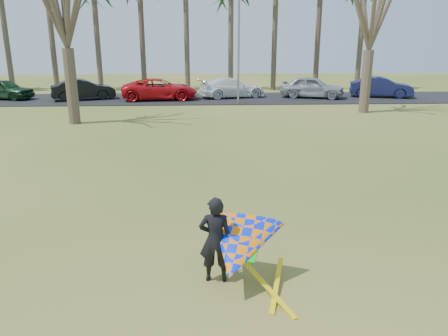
{
  "coord_description": "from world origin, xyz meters",
  "views": [
    {
      "loc": [
        -0.58,
        -10.25,
        4.79
      ],
      "look_at": [
        0.0,
        2.0,
        1.1
      ],
      "focal_mm": 35.0,
      "sensor_mm": 36.0,
      "label": 1
    }
  ],
  "objects_px": {
    "bare_tree_right": "(373,7)",
    "streetlight": "(241,42)",
    "car_3": "(232,88)",
    "car_5": "(381,87)",
    "car_0": "(4,89)",
    "kite_flyer": "(236,246)",
    "car_1": "(83,89)",
    "car_2": "(160,89)",
    "car_4": "(312,87)"
  },
  "relations": [
    {
      "from": "car_3",
      "to": "car_4",
      "type": "height_order",
      "value": "car_4"
    },
    {
      "from": "car_1",
      "to": "car_3",
      "type": "relative_size",
      "value": 0.89
    },
    {
      "from": "kite_flyer",
      "to": "bare_tree_right",
      "type": "bearing_deg",
      "value": 64.06
    },
    {
      "from": "car_1",
      "to": "car_2",
      "type": "xyz_separation_m",
      "value": [
        5.97,
        -0.27,
        0.02
      ]
    },
    {
      "from": "kite_flyer",
      "to": "car_1",
      "type": "bearing_deg",
      "value": 110.15
    },
    {
      "from": "bare_tree_right",
      "to": "car_2",
      "type": "height_order",
      "value": "bare_tree_right"
    },
    {
      "from": "car_0",
      "to": "car_4",
      "type": "distance_m",
      "value": 24.46
    },
    {
      "from": "bare_tree_right",
      "to": "streetlight",
      "type": "height_order",
      "value": "bare_tree_right"
    },
    {
      "from": "car_0",
      "to": "car_2",
      "type": "height_order",
      "value": "car_2"
    },
    {
      "from": "kite_flyer",
      "to": "car_5",
      "type": "bearing_deg",
      "value": 63.22
    },
    {
      "from": "car_3",
      "to": "car_2",
      "type": "bearing_deg",
      "value": 85.47
    },
    {
      "from": "car_0",
      "to": "car_5",
      "type": "height_order",
      "value": "car_5"
    },
    {
      "from": "streetlight",
      "to": "bare_tree_right",
      "type": "bearing_deg",
      "value": -27.03
    },
    {
      "from": "kite_flyer",
      "to": "car_0",
      "type": "bearing_deg",
      "value": 120.39
    },
    {
      "from": "car_0",
      "to": "car_4",
      "type": "bearing_deg",
      "value": -74.98
    },
    {
      "from": "car_1",
      "to": "car_5",
      "type": "bearing_deg",
      "value": -107.7
    },
    {
      "from": "car_0",
      "to": "car_5",
      "type": "xyz_separation_m",
      "value": [
        30.17,
        -0.17,
        0.03
      ]
    },
    {
      "from": "car_2",
      "to": "car_3",
      "type": "height_order",
      "value": "car_2"
    },
    {
      "from": "car_4",
      "to": "car_5",
      "type": "bearing_deg",
      "value": -69.99
    },
    {
      "from": "car_5",
      "to": "kite_flyer",
      "type": "relative_size",
      "value": 2.07
    },
    {
      "from": "bare_tree_right",
      "to": "car_0",
      "type": "xyz_separation_m",
      "value": [
        -26.25,
        7.21,
        -5.72
      ]
    },
    {
      "from": "car_2",
      "to": "kite_flyer",
      "type": "height_order",
      "value": "kite_flyer"
    },
    {
      "from": "car_3",
      "to": "kite_flyer",
      "type": "relative_size",
      "value": 2.25
    },
    {
      "from": "car_2",
      "to": "car_4",
      "type": "height_order",
      "value": "car_4"
    },
    {
      "from": "car_1",
      "to": "kite_flyer",
      "type": "height_order",
      "value": "kite_flyer"
    },
    {
      "from": "car_3",
      "to": "car_5",
      "type": "height_order",
      "value": "car_5"
    },
    {
      "from": "streetlight",
      "to": "car_1",
      "type": "xyz_separation_m",
      "value": [
        -12.11,
        2.62,
        -3.61
      ]
    },
    {
      "from": "car_4",
      "to": "car_0",
      "type": "bearing_deg",
      "value": 107.74
    },
    {
      "from": "streetlight",
      "to": "car_4",
      "type": "xyz_separation_m",
      "value": [
        6.05,
        2.89,
        -3.55
      ]
    },
    {
      "from": "streetlight",
      "to": "car_4",
      "type": "bearing_deg",
      "value": 25.53
    },
    {
      "from": "car_3",
      "to": "car_4",
      "type": "relative_size",
      "value": 1.07
    },
    {
      "from": "car_2",
      "to": "car_3",
      "type": "relative_size",
      "value": 1.09
    },
    {
      "from": "bare_tree_right",
      "to": "car_4",
      "type": "bearing_deg",
      "value": 104.6
    },
    {
      "from": "car_3",
      "to": "car_1",
      "type": "bearing_deg",
      "value": 78.88
    },
    {
      "from": "car_0",
      "to": "car_3",
      "type": "bearing_deg",
      "value": -73.61
    },
    {
      "from": "car_1",
      "to": "car_3",
      "type": "height_order",
      "value": "car_1"
    },
    {
      "from": "bare_tree_right",
      "to": "car_2",
      "type": "relative_size",
      "value": 1.57
    },
    {
      "from": "car_3",
      "to": "kite_flyer",
      "type": "bearing_deg",
      "value": 161.46
    },
    {
      "from": "car_0",
      "to": "car_2",
      "type": "xyz_separation_m",
      "value": [
        12.27,
        -0.86,
        0.03
      ]
    },
    {
      "from": "car_4",
      "to": "bare_tree_right",
      "type": "bearing_deg",
      "value": -146.92
    },
    {
      "from": "car_1",
      "to": "car_5",
      "type": "height_order",
      "value": "car_5"
    },
    {
      "from": "car_0",
      "to": "kite_flyer",
      "type": "xyz_separation_m",
      "value": [
        16.26,
        -27.73,
        0.01
      ]
    },
    {
      "from": "car_4",
      "to": "streetlight",
      "type": "bearing_deg",
      "value": 134.02
    },
    {
      "from": "car_1",
      "to": "car_3",
      "type": "xyz_separation_m",
      "value": [
        11.72,
        0.78,
        -0.01
      ]
    },
    {
      "from": "car_1",
      "to": "car_3",
      "type": "bearing_deg",
      "value": -104.88
    },
    {
      "from": "car_1",
      "to": "kite_flyer",
      "type": "bearing_deg",
      "value": -178.55
    },
    {
      "from": "car_0",
      "to": "kite_flyer",
      "type": "relative_size",
      "value": 1.92
    },
    {
      "from": "bare_tree_right",
      "to": "car_5",
      "type": "distance_m",
      "value": 9.87
    },
    {
      "from": "bare_tree_right",
      "to": "kite_flyer",
      "type": "relative_size",
      "value": 3.86
    },
    {
      "from": "bare_tree_right",
      "to": "car_1",
      "type": "distance_m",
      "value": 21.78
    }
  ]
}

